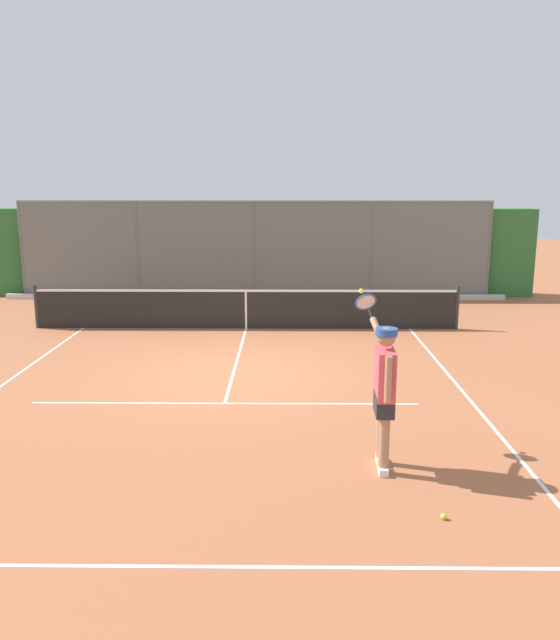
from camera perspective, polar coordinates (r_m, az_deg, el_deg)
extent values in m
plane|color=#A8603D|center=(11.87, -4.25, -4.95)|extent=(60.00, 60.00, 0.00)
cube|color=white|center=(6.39, -9.11, -20.96)|extent=(8.02, 0.05, 0.01)
cube|color=white|center=(10.40, -4.97, -7.45)|extent=(6.26, 0.05, 0.01)
cube|color=white|center=(11.23, 16.25, -6.41)|extent=(0.05, 9.96, 0.01)
cube|color=white|center=(13.00, -3.81, -3.42)|extent=(0.05, 5.48, 0.01)
cylinder|color=slate|center=(20.54, 18.24, 5.95)|extent=(0.07, 0.07, 2.99)
cylinder|color=slate|center=(19.76, 8.21, 6.21)|extent=(0.07, 0.07, 2.99)
cylinder|color=slate|center=(19.62, -2.30, 6.28)|extent=(0.07, 0.07, 2.99)
cylinder|color=slate|center=(20.12, -12.62, 6.15)|extent=(0.07, 0.07, 2.99)
cylinder|color=slate|center=(21.23, -22.14, 5.85)|extent=(0.07, 0.07, 2.99)
cylinder|color=slate|center=(19.52, -2.34, 10.53)|extent=(14.36, 0.05, 0.05)
cube|color=slate|center=(19.62, -2.30, 6.28)|extent=(14.36, 0.02, 2.99)
cube|color=#2D6B33|center=(20.28, -2.20, 6.10)|extent=(17.36, 0.90, 2.73)
cube|color=silver|center=(19.63, -2.29, 2.10)|extent=(15.36, 0.18, 0.15)
cylinder|color=#2D2D2D|center=(16.05, 15.58, 1.09)|extent=(0.09, 0.09, 1.07)
cylinder|color=#2D2D2D|center=(16.68, -20.98, 1.13)|extent=(0.09, 0.09, 1.07)
cube|color=black|center=(15.56, -3.06, 0.88)|extent=(10.20, 0.02, 0.91)
cube|color=white|center=(15.47, -3.08, 2.62)|extent=(10.20, 0.04, 0.05)
cube|color=white|center=(15.56, -3.06, 0.88)|extent=(0.05, 0.04, 0.91)
cube|color=silver|center=(8.10, 9.21, -13.09)|extent=(0.12, 0.26, 0.09)
cylinder|color=#A87A5B|center=(7.92, 9.32, -10.05)|extent=(0.13, 0.13, 0.83)
cube|color=silver|center=(8.36, 8.99, -12.26)|extent=(0.12, 0.26, 0.09)
cylinder|color=#A87A5B|center=(8.18, 9.10, -9.31)|extent=(0.13, 0.13, 0.83)
cube|color=#28282D|center=(7.93, 9.29, -7.41)|extent=(0.24, 0.45, 0.26)
cube|color=#DB4C56|center=(7.81, 9.38, -4.77)|extent=(0.23, 0.52, 0.60)
cylinder|color=#A87A5B|center=(7.51, 9.66, -5.28)|extent=(0.08, 0.08, 0.56)
cylinder|color=#A87A5B|center=(8.16, 8.75, -0.97)|extent=(0.18, 0.41, 0.31)
sphere|color=#A87A5B|center=(7.69, 9.50, -1.50)|extent=(0.23, 0.23, 0.23)
cylinder|color=#284C93|center=(7.68, 9.52, -1.04)|extent=(0.27, 0.27, 0.09)
cube|color=#284C93|center=(7.81, 9.40, -1.08)|extent=(0.20, 0.21, 0.02)
cylinder|color=black|center=(8.35, 8.13, 0.54)|extent=(0.07, 0.17, 0.13)
torus|color=#28569E|center=(8.50, 7.70, 1.61)|extent=(0.33, 0.25, 0.26)
cylinder|color=silver|center=(8.50, 7.70, 1.61)|extent=(0.28, 0.20, 0.21)
sphere|color=#D6E042|center=(8.64, 7.29, 2.60)|extent=(0.07, 0.07, 0.07)
sphere|color=#CCDB33|center=(7.24, 14.43, -16.68)|extent=(0.07, 0.07, 0.07)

